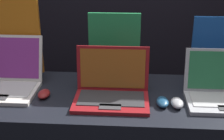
{
  "coord_description": "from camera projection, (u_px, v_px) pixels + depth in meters",
  "views": [
    {
      "loc": [
        0.09,
        -1.22,
        1.71
      ],
      "look_at": [
        -0.01,
        0.31,
        1.06
      ],
      "focal_mm": 50.0,
      "sensor_mm": 36.0,
      "label": 1
    }
  ],
  "objects": [
    {
      "name": "promo_stand_middle",
      "position": [
        114.0,
        50.0,
        1.81
      ],
      "size": [
        0.3,
        0.07,
        0.41
      ],
      "color": "black",
      "rests_on": "display_counter"
    },
    {
      "name": "laptop_middle",
      "position": [
        112.0,
        88.0,
        1.65
      ],
      "size": [
        0.39,
        0.28,
        0.27
      ],
      "color": "maroon",
      "rests_on": "display_counter"
    },
    {
      "name": "laptop_back",
      "position": [
        224.0,
        90.0,
        1.64
      ],
      "size": [
        0.4,
        0.28,
        0.25
      ],
      "color": "#B7B7BC",
      "rests_on": "display_counter"
    },
    {
      "name": "mouse_middle",
      "position": [
        163.0,
        102.0,
        1.6
      ],
      "size": [
        0.06,
        0.11,
        0.04
      ],
      "color": "navy",
      "rests_on": "display_counter"
    },
    {
      "name": "promo_stand_front",
      "position": [
        16.0,
        40.0,
        1.88
      ],
      "size": [
        0.3,
        0.07,
        0.48
      ],
      "color": "black",
      "rests_on": "display_counter"
    },
    {
      "name": "laptop_front",
      "position": [
        8.0,
        78.0,
        1.76
      ],
      "size": [
        0.35,
        0.37,
        0.28
      ],
      "color": "silver",
      "rests_on": "display_counter"
    },
    {
      "name": "mouse_back",
      "position": [
        177.0,
        103.0,
        1.59
      ],
      "size": [
        0.06,
        0.11,
        0.04
      ],
      "color": "#B2B2B7",
      "rests_on": "display_counter"
    },
    {
      "name": "mouse_front",
      "position": [
        44.0,
        94.0,
        1.68
      ],
      "size": [
        0.06,
        0.1,
        0.04
      ],
      "color": "maroon",
      "rests_on": "display_counter"
    },
    {
      "name": "promo_stand_back",
      "position": [
        216.0,
        51.0,
        1.82
      ],
      "size": [
        0.28,
        0.07,
        0.39
      ],
      "color": "black",
      "rests_on": "display_counter"
    }
  ]
}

